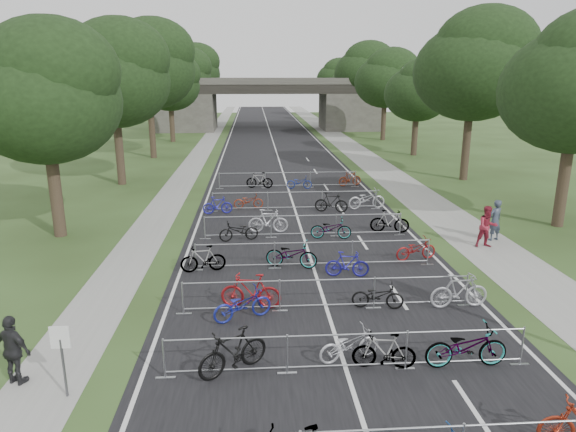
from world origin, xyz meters
name	(u,v)px	position (x,y,z in m)	size (l,w,h in m)	color
road	(274,143)	(0.00, 50.00, 0.01)	(11.00, 140.00, 0.01)	black
sidewalk_right	(344,142)	(8.00, 50.00, 0.01)	(3.00, 140.00, 0.01)	gray
sidewalk_left	(207,144)	(-7.50, 50.00, 0.01)	(2.00, 140.00, 0.01)	gray
lane_markings	(274,143)	(0.00, 50.00, 0.00)	(0.12, 140.00, 0.00)	silver
overpass_bridge	(269,104)	(0.00, 65.00, 3.53)	(31.00, 8.00, 7.05)	#423F3B
park_sign	(61,348)	(-6.80, 3.00, 1.27)	(0.45, 0.06, 1.83)	#4C4C51
tree_left_0	(46,96)	(-11.39, 15.93, 6.49)	(6.72, 6.72, 10.25)	#33261C
tree_left_1	(114,76)	(-11.39, 27.93, 7.30)	(7.56, 7.56, 11.53)	#33261C
tree_right_1	(475,67)	(13.11, 27.93, 7.90)	(8.18, 8.18, 12.47)	#33261C
tree_left_2	(149,67)	(-11.39, 39.93, 8.12)	(8.40, 8.40, 12.81)	#33261C
tree_right_2	(419,91)	(13.11, 39.93, 5.95)	(6.16, 6.16, 9.39)	#33261C
tree_left_3	(170,83)	(-11.39, 51.93, 6.49)	(6.72, 6.72, 10.25)	#33261C
tree_right_3	(387,79)	(13.11, 51.93, 6.92)	(7.17, 7.17, 10.93)	#33261C
tree_left_4	(184,76)	(-11.39, 63.93, 7.30)	(7.56, 7.56, 11.53)	#33261C
tree_right_4	(365,71)	(13.11, 63.93, 7.90)	(8.18, 8.18, 12.47)	#33261C
tree_left_5	(193,70)	(-11.39, 75.93, 8.12)	(8.40, 8.40, 12.81)	#33261C
tree_right_5	(348,85)	(13.11, 75.93, 5.95)	(6.16, 6.16, 9.39)	#33261C
tree_left_6	(201,80)	(-11.39, 87.93, 6.49)	(6.72, 6.72, 10.25)	#33261C
tree_right_6	(337,78)	(13.11, 87.93, 6.92)	(7.17, 7.17, 10.93)	#33261C
barrier_row_1	(347,352)	(0.00, 3.60, 0.55)	(9.70, 0.08, 1.10)	#A1A4A9
barrier_row_2	(327,294)	(0.00, 7.20, 0.55)	(9.70, 0.08, 1.10)	#A1A4A9
barrier_row_3	(314,255)	(0.00, 11.00, 0.55)	(9.70, 0.08, 1.10)	#A1A4A9
barrier_row_4	(304,226)	(0.00, 15.00, 0.55)	(9.70, 0.08, 1.10)	#A1A4A9
barrier_row_5	(295,201)	(0.00, 20.00, 0.55)	(9.70, 0.08, 1.10)	#A1A4A9
barrier_row_6	(288,180)	(0.00, 26.00, 0.55)	(9.70, 0.08, 1.10)	#A1A4A9
bike_4	(233,352)	(-2.90, 3.75, 0.60)	(0.56, 1.99, 1.20)	black
bike_5	(349,345)	(0.16, 4.14, 0.45)	(0.60, 1.73, 0.91)	#B2B3BB
bike_6	(384,351)	(0.98, 3.68, 0.50)	(0.47, 1.65, 0.99)	#A1A4A9
bike_7	(466,347)	(3.11, 3.62, 0.57)	(0.76, 2.17, 1.14)	#A1A4A9
bike_8	(242,305)	(-2.72, 6.70, 0.50)	(0.66, 1.90, 1.00)	navy
bike_9	(251,291)	(-2.46, 7.49, 0.60)	(0.56, 1.98, 1.19)	maroon
bike_10	(378,296)	(1.66, 7.20, 0.44)	(0.58, 1.67, 0.88)	black
bike_11	(459,291)	(4.30, 7.07, 0.58)	(0.55, 1.94, 1.17)	#A9AAB1
bike_12	(203,259)	(-4.30, 10.85, 0.52)	(0.49, 1.74, 1.05)	#A1A4A9
bike_13	(291,255)	(-0.87, 11.08, 0.54)	(0.72, 2.06, 1.08)	#A1A4A9
bike_14	(347,264)	(1.15, 9.97, 0.50)	(0.47, 1.65, 0.99)	#1E1A92
bike_15	(416,249)	(4.30, 11.61, 0.46)	(0.62, 1.77, 0.93)	maroon
bike_16	(239,231)	(-3.02, 14.61, 0.47)	(0.63, 1.81, 0.95)	black
bike_17	(268,221)	(-1.64, 15.81, 0.58)	(0.54, 1.93, 1.16)	#BBBBC4
bike_18	(331,229)	(1.24, 14.64, 0.49)	(0.66, 1.88, 0.99)	#A1A4A9
bike_19	(390,222)	(4.21, 15.41, 0.56)	(0.53, 1.87, 1.12)	#A1A4A9
bike_20	(218,205)	(-4.30, 19.49, 0.49)	(0.46, 1.63, 0.98)	#1E1C9B
bike_21	(248,201)	(-2.62, 20.53, 0.44)	(0.59, 1.68, 0.88)	maroon
bike_22	(331,203)	(1.97, 19.42, 0.55)	(0.52, 1.85, 1.11)	black
bike_23	(367,199)	(4.09, 20.06, 0.56)	(0.75, 2.15, 1.13)	#ADAEB6
bike_25	(260,180)	(-1.91, 26.02, 0.54)	(0.51, 1.80, 1.08)	#A1A4A9
bike_26	(299,182)	(0.74, 25.62, 0.44)	(0.59, 1.69, 0.89)	navy
bike_27	(350,179)	(4.30, 26.34, 0.51)	(0.48, 1.70, 1.02)	#973416
pedestrian_a	(495,220)	(8.68, 13.92, 0.96)	(0.70, 0.46, 1.91)	#333D4D
pedestrian_b	(487,227)	(7.90, 12.99, 0.93)	(0.90, 0.71, 1.86)	maroon
pedestrian_c	(13,351)	(-8.20, 3.63, 0.90)	(1.05, 0.44, 1.80)	#232325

